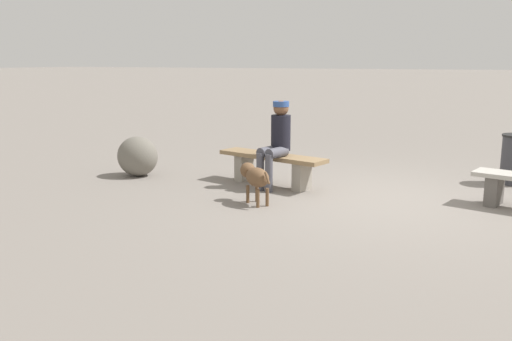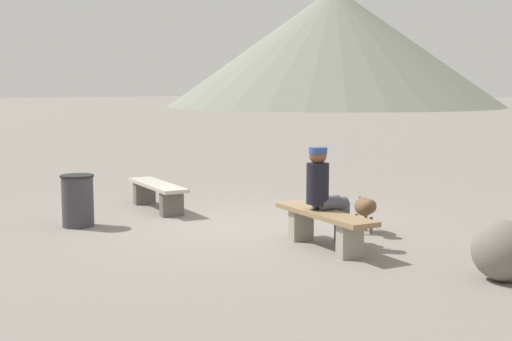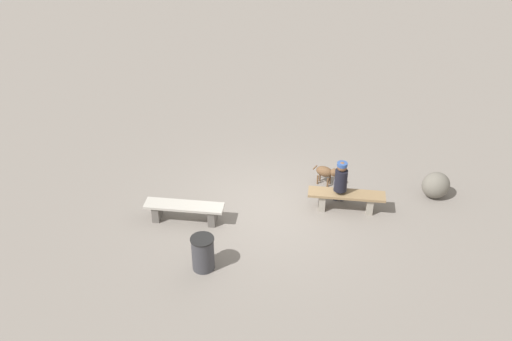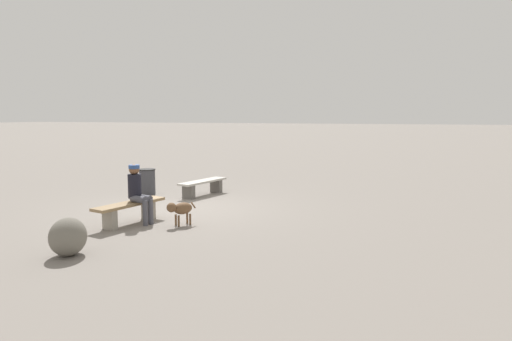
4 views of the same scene
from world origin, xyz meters
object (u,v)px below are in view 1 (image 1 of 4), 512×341
(dog, at_px, (255,177))
(boulder, at_px, (138,156))
(bench_right, at_px, (272,164))
(seated_person, at_px, (277,138))

(dog, xyz_separation_m, boulder, (2.45, -0.79, -0.04))
(bench_right, relative_size, boulder, 2.69)
(bench_right, xyz_separation_m, seated_person, (-0.13, 0.13, 0.41))
(bench_right, xyz_separation_m, boulder, (2.23, 0.30, -0.01))
(bench_right, distance_m, boulder, 2.25)
(boulder, bearing_deg, dog, 162.16)
(seated_person, relative_size, boulder, 1.92)
(bench_right, height_order, dog, dog)
(dog, bearing_deg, bench_right, -42.33)
(seated_person, xyz_separation_m, dog, (-0.10, 0.96, -0.38))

